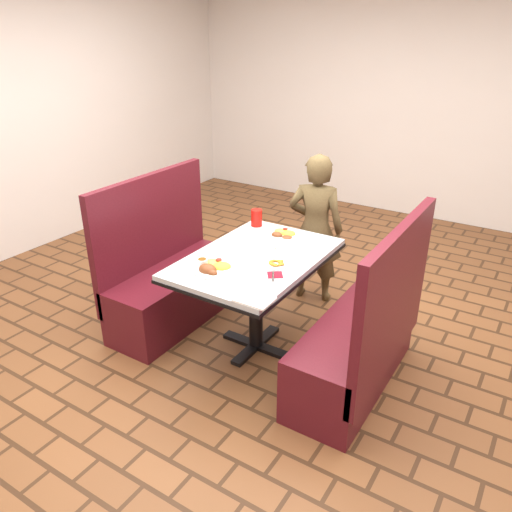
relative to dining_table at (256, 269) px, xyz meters
The scene contains 15 objects.
room 1.26m from the dining_table, ahead, with size 7.00×7.04×2.82m.
dining_table is the anchor object (origin of this frame).
booth_bench_left 0.86m from the dining_table, behind, with size 0.47×1.20×1.17m.
booth_bench_right 0.86m from the dining_table, ahead, with size 0.47×1.20×1.17m.
diner_person 0.92m from the dining_table, 89.75° to the left, with size 0.47×0.31×1.28m, color brown.
near_dinner_plate 0.37m from the dining_table, 109.28° to the right, with size 0.29×0.29×0.09m.
far_dinner_plate 0.43m from the dining_table, 92.01° to the left, with size 0.26×0.26×0.07m.
plantain_plate 0.23m from the dining_table, 15.32° to the right, with size 0.17×0.17×0.03m.
maroon_napkin 0.33m from the dining_table, 34.87° to the right, with size 0.09×0.09×0.00m, color maroon.
spoon_utensil 0.35m from the dining_table, 38.99° to the right, with size 0.01×0.15×0.00m, color silver.
red_tumbler 0.60m from the dining_table, 121.85° to the left, with size 0.09×0.09×0.13m, color red.
paper_napkin 0.62m from the dining_table, 58.59° to the right, with size 0.21×0.16×0.01m, color white.
knife_utensil 0.41m from the dining_table, 103.25° to the right, with size 0.01×0.16×0.00m, color silver.
fork_utensil 0.42m from the dining_table, 102.50° to the right, with size 0.01×0.16×0.00m, color #BBBABF.
lettuce_shreds 0.12m from the dining_table, 56.31° to the left, with size 0.28×0.32×0.00m, color #95BB4A, non-canonical shape.
Camera 1 is at (1.66, -2.62, 2.19)m, focal length 35.00 mm.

